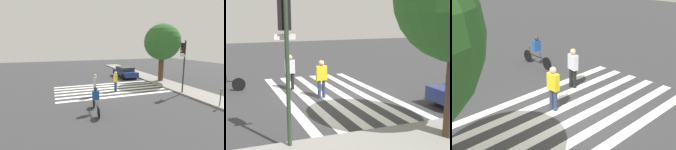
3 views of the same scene
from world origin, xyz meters
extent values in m
plane|color=#38383A|center=(0.00, 0.00, 0.00)|extent=(60.00, 60.00, 0.00)
cube|color=gray|center=(0.00, 6.25, 0.07)|extent=(36.00, 2.50, 0.14)
cube|color=white|center=(-2.32, 0.00, 0.00)|extent=(0.41, 10.00, 0.01)
cube|color=white|center=(-1.39, 0.00, 0.00)|extent=(0.41, 10.00, 0.01)
cube|color=white|center=(-0.46, 0.00, 0.00)|extent=(0.41, 10.00, 0.01)
cube|color=white|center=(0.46, 0.00, 0.00)|extent=(0.41, 10.00, 0.01)
cube|color=white|center=(1.39, 0.00, 0.00)|extent=(0.41, 10.00, 0.01)
cube|color=white|center=(2.32, 0.00, 0.00)|extent=(0.41, 10.00, 0.01)
cylinder|color=#283828|center=(3.35, 5.29, 2.24)|extent=(0.12, 0.12, 4.47)
cube|color=black|center=(3.35, 5.08, 3.85)|extent=(0.32, 0.26, 0.84)
cube|color=silver|center=(3.35, 5.08, 3.25)|extent=(0.60, 0.02, 0.16)
sphere|color=#590F0F|center=(3.35, 4.92, 4.08)|extent=(0.15, 0.15, 0.15)
sphere|color=#59470F|center=(3.35, 4.92, 3.85)|extent=(0.15, 0.15, 0.15)
sphere|color=gold|center=(3.35, 4.92, 3.62)|extent=(0.15, 0.15, 0.15)
cylinder|color=#283828|center=(6.87, 5.33, 0.53)|extent=(0.06, 0.06, 1.05)
cylinder|color=gray|center=(6.87, 5.33, 1.16)|extent=(0.15, 0.15, 0.22)
sphere|color=gray|center=(6.87, 5.33, 1.27)|extent=(0.14, 0.14, 0.14)
cylinder|color=#4C3826|center=(-1.49, 6.45, 1.47)|extent=(0.55, 0.55, 2.94)
sphere|color=#2D6628|center=(-1.49, 6.45, 4.41)|extent=(3.92, 3.92, 3.92)
cylinder|color=black|center=(1.54, -1.90, 0.43)|extent=(0.16, 0.16, 0.87)
cylinder|color=black|center=(1.77, -1.90, 0.43)|extent=(0.16, 0.16, 0.87)
cube|color=silver|center=(1.65, -1.90, 1.21)|extent=(0.54, 0.33, 0.69)
sphere|color=tan|center=(1.65, -1.90, 1.69)|extent=(0.27, 0.27, 0.27)
cylinder|color=navy|center=(0.56, 0.23, 0.42)|extent=(0.16, 0.16, 0.85)
cylinder|color=navy|center=(0.78, 0.23, 0.42)|extent=(0.16, 0.16, 0.85)
cube|color=yellow|center=(0.67, 0.23, 1.18)|extent=(0.50, 0.23, 0.67)
sphere|color=tan|center=(0.67, 0.23, 1.65)|extent=(0.26, 0.26, 0.26)
cylinder|color=black|center=(5.90, -2.73, 0.34)|extent=(0.68, 0.09, 0.68)
cylinder|color=black|center=(4.17, -2.61, 0.34)|extent=(0.68, 0.09, 0.68)
cube|color=black|center=(5.03, -2.67, 0.53)|extent=(1.47, 0.14, 0.04)
cylinder|color=black|center=(4.73, -2.65, 0.69)|extent=(0.03, 0.03, 0.32)
cylinder|color=black|center=(5.68, -2.71, 0.73)|extent=(0.03, 0.03, 0.40)
cube|color=#1E5199|center=(5.03, -2.67, 1.12)|extent=(0.27, 0.42, 0.55)
sphere|color=#333338|center=(5.03, -2.67, 1.52)|extent=(0.22, 0.22, 0.22)
cube|color=navy|center=(-5.40, 3.75, 0.55)|extent=(4.47, 1.73, 0.58)
cube|color=#23282D|center=(-5.40, 3.75, 1.08)|extent=(2.46, 1.59, 0.47)
cylinder|color=black|center=(-4.01, 4.60, 0.32)|extent=(0.64, 0.20, 0.64)
cylinder|color=black|center=(-4.01, 2.91, 0.32)|extent=(0.64, 0.20, 0.64)
cylinder|color=black|center=(-6.79, 4.60, 0.32)|extent=(0.64, 0.20, 0.64)
cylinder|color=black|center=(-6.79, 2.91, 0.32)|extent=(0.64, 0.20, 0.64)
camera|label=1|loc=(14.98, -5.09, 4.17)|focal=28.00mm
camera|label=2|loc=(5.18, 13.66, 3.88)|focal=50.00mm
camera|label=3|loc=(-7.27, 7.64, 5.71)|focal=50.00mm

